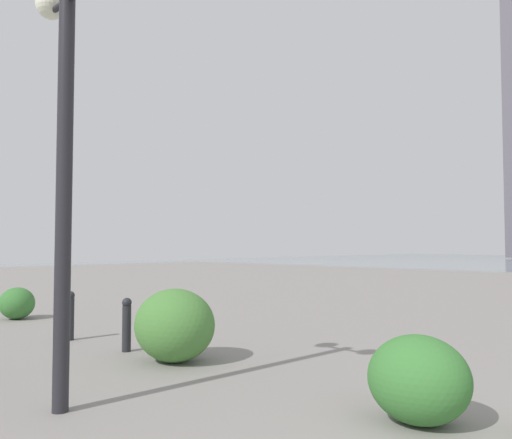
{
  "coord_description": "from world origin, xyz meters",
  "views": [
    {
      "loc": [
        0.33,
        2.89,
        1.45
      ],
      "look_at": [
        8.79,
        -5.62,
        2.03
      ],
      "focal_mm": 36.77,
      "sensor_mm": 36.0,
      "label": 1
    }
  ],
  "objects": [
    {
      "name": "lamppost",
      "position": [
        4.8,
        0.82,
        2.59
      ],
      "size": [
        0.98,
        0.28,
        3.87
      ],
      "color": "#232328",
      "rests_on": "ground"
    },
    {
      "name": "bollard_near",
      "position": [
        6.65,
        -0.96,
        0.38
      ],
      "size": [
        0.13,
        0.13,
        0.73
      ],
      "color": "#232328",
      "rests_on": "ground"
    },
    {
      "name": "shrub_round",
      "position": [
        10.89,
        -1.11,
        0.31
      ],
      "size": [
        0.73,
        0.65,
        0.62
      ],
      "color": "#387533",
      "rests_on": "ground"
    },
    {
      "name": "shrub_tall",
      "position": [
        5.68,
        -1.04,
        0.45
      ],
      "size": [
        1.06,
        0.96,
        0.9
      ],
      "color": "#477F38",
      "rests_on": "ground"
    },
    {
      "name": "bollard_mid",
      "position": [
        8.01,
        -0.81,
        0.39
      ],
      "size": [
        0.13,
        0.13,
        0.74
      ],
      "color": "#232328",
      "rests_on": "ground"
    },
    {
      "name": "shrub_low",
      "position": [
        2.44,
        -1.09,
        0.36
      ],
      "size": [
        0.84,
        0.76,
        0.72
      ],
      "color": "#387533",
      "rests_on": "ground"
    }
  ]
}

